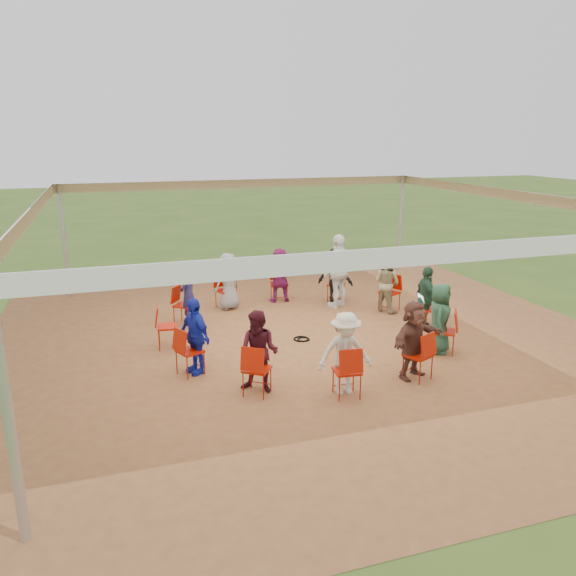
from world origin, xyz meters
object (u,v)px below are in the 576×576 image
object	(u,v)px
chair_4	(226,291)
person_seated_1	(387,283)
chair_8	(257,369)
cable_coil	(302,339)
chair_7	(190,351)
person_seated_6	(195,336)
chair_10	(418,356)
person_seated_0	(426,298)
chair_2	(336,284)
chair_11	(445,332)
person_seated_10	(440,318)
chair_1	(390,293)
laptop	(419,301)
person_seated_7	(259,352)
chair_3	(279,284)
person_seated_8	(345,353)
chair_5	(184,305)
person_seated_2	(335,276)
person_seated_3	(280,275)
chair_0	(430,309)
chair_6	(167,327)
person_seated_5	(188,295)
person_seated_4	(228,281)
person_seated_9	(413,340)
chair_9	(347,371)

from	to	relation	value
chair_4	person_seated_1	size ratio (longest dim) A/B	0.63
chair_8	cable_coil	world-z (taller)	chair_8
chair_7	person_seated_6	bearing A→B (deg)	90.00
chair_10	person_seated_0	xyz separation A→B (m)	(1.58, 2.36, 0.27)
chair_2	chair_11	bearing A→B (deg)	135.00
chair_7	person_seated_10	xyz separation A→B (m)	(4.90, -0.45, 0.27)
chair_1	laptop	bearing A→B (deg)	154.04
person_seated_7	laptop	xyz separation A→B (m)	(4.23, 1.98, -0.05)
chair_11	person_seated_0	xyz separation A→B (m)	(0.42, 1.41, 0.27)
chair_3	person_seated_6	bearing A→B (deg)	60.70
chair_3	person_seated_8	size ratio (longest dim) A/B	0.63
chair_5	person_seated_2	size ratio (longest dim) A/B	0.63
chair_5	chair_11	bearing A→B (deg)	90.00
person_seated_3	person_seated_7	distance (m)	5.37
chair_10	cable_coil	bearing A→B (deg)	93.38
person_seated_7	laptop	world-z (taller)	person_seated_7
chair_11	cable_coil	xyz separation A→B (m)	(-2.47, 1.56, -0.43)
chair_0	chair_5	bearing A→B (deg)	75.00
cable_coil	chair_6	bearing A→B (deg)	170.93
chair_2	chair_7	distance (m)	5.60
chair_6	chair_11	bearing A→B (deg)	75.00
person_seated_5	chair_10	bearing A→B (deg)	74.68
chair_0	person_seated_5	world-z (taller)	person_seated_5
chair_8	chair_3	bearing A→B (deg)	105.00
person_seated_0	chair_8	bearing A→B (deg)	120.70
chair_11	person_seated_2	world-z (taller)	person_seated_2
chair_11	chair_6	bearing A→B (deg)	105.00
person_seated_0	person_seated_4	world-z (taller)	same
person_seated_10	chair_10	bearing A→B (deg)	169.51
chair_0	chair_7	size ratio (longest dim) A/B	1.00
chair_11	chair_1	bearing A→B (deg)	30.00
person_seated_2	person_seated_5	world-z (taller)	same
person_seated_3	person_seated_9	size ratio (longest dim) A/B	1.00
chair_1	chair_5	xyz separation A→B (m)	(-4.99, 0.52, 0.00)
chair_3	chair_9	size ratio (longest dim) A/B	1.00
person_seated_0	person_seated_9	distance (m)	2.78
chair_10	person_seated_0	bearing A→B (deg)	32.10
person_seated_1	person_seated_5	world-z (taller)	same
chair_1	person_seated_3	distance (m)	2.85
chair_11	person_seated_7	xyz separation A→B (m)	(-3.98, -0.55, 0.27)
person_seated_8	chair_7	bearing A→B (deg)	152.10
person_seated_2	chair_1	bearing A→B (deg)	169.51
person_seated_9	person_seated_10	bearing A→B (deg)	15.00
chair_6	chair_0	bearing A→B (deg)	90.00
chair_7	person_seated_7	size ratio (longest dim) A/B	0.63
chair_9	person_seated_1	size ratio (longest dim) A/B	0.63
chair_9	person_seated_10	world-z (taller)	person_seated_10
chair_9	person_seated_10	xyz separation A→B (m)	(2.55, 1.25, 0.27)
person_seated_0	person_seated_9	bearing A→B (deg)	150.00
person_seated_0	person_seated_4	size ratio (longest dim) A/B	1.00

